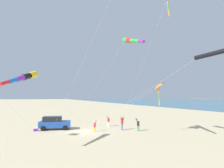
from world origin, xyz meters
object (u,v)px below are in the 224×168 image
(kite_windsock_magenta_far_left, at_px, (131,40))
(kite_delta_long_streamer_right, at_px, (158,86))
(cooler_box, at_px, (36,130))
(person_child_grey_jacket, at_px, (95,126))
(parked_car, at_px, (54,123))
(kite_windsock_black_fish_shape, at_px, (25,77))
(person_adult_flyer, at_px, (122,123))
(person_child_green_jacket, at_px, (138,124))
(person_bystander_far, at_px, (108,121))

(kite_windsock_magenta_far_left, bearing_deg, kite_delta_long_streamer_right, -155.75)
(cooler_box, height_order, person_child_grey_jacket, person_child_grey_jacket)
(parked_car, xyz_separation_m, kite_windsock_black_fish_shape, (3.67, 9.64, 5.50))
(parked_car, xyz_separation_m, kite_delta_long_streamer_right, (-12.21, 7.68, 5.02))
(cooler_box, xyz_separation_m, kite_windsock_magenta_far_left, (-9.46, 9.61, 10.66))
(cooler_box, xyz_separation_m, kite_delta_long_streamer_right, (-14.65, 7.27, 5.76))
(parked_car, bearing_deg, person_child_grey_jacket, 142.24)
(kite_delta_long_streamer_right, bearing_deg, parked_car, -32.17)
(person_adult_flyer, distance_m, person_child_green_jacket, 2.27)
(person_adult_flyer, xyz_separation_m, person_child_grey_jacket, (3.91, -0.20, -0.23))
(person_adult_flyer, relative_size, person_bystander_far, 1.15)
(person_adult_flyer, bearing_deg, parked_car, -24.28)
(person_child_green_jacket, bearing_deg, kite_windsock_black_fish_shape, 16.52)
(cooler_box, distance_m, person_child_green_jacket, 13.82)
(person_child_grey_jacket, relative_size, person_bystander_far, 0.89)
(cooler_box, distance_m, kite_windsock_black_fish_shape, 11.20)
(person_child_grey_jacket, relative_size, kite_delta_long_streamer_right, 0.13)
(cooler_box, relative_size, kite_windsock_black_fish_shape, 0.07)
(cooler_box, height_order, kite_windsock_black_fish_shape, kite_windsock_black_fish_shape)
(cooler_box, relative_size, kite_delta_long_streamer_right, 0.06)
(parked_car, distance_m, person_bystander_far, 8.16)
(parked_car, height_order, person_child_grey_jacket, parked_car)
(person_bystander_far, bearing_deg, kite_delta_long_streamer_right, 117.94)
(cooler_box, xyz_separation_m, person_child_grey_jacket, (-7.27, 3.32, 0.59))
(person_child_green_jacket, relative_size, kite_windsock_black_fish_shape, 0.18)
(person_child_grey_jacket, xyz_separation_m, kite_windsock_magenta_far_left, (-2.20, 6.28, 10.07))
(parked_car, bearing_deg, kite_delta_long_streamer_right, 147.83)
(parked_car, xyz_separation_m, person_child_grey_jacket, (-4.83, 3.74, -0.15))
(cooler_box, bearing_deg, person_child_grey_jacket, 155.43)
(person_adult_flyer, bearing_deg, person_bystander_far, -81.60)
(person_child_grey_jacket, relative_size, kite_windsock_magenta_far_left, 0.11)
(person_adult_flyer, xyz_separation_m, person_child_green_jacket, (-1.68, 1.52, -0.12))
(person_child_grey_jacket, relative_size, kite_windsock_black_fish_shape, 0.16)
(parked_car, relative_size, person_child_grey_jacket, 3.10)
(person_child_green_jacket, relative_size, person_bystander_far, 1.02)
(kite_delta_long_streamer_right, bearing_deg, person_bystander_far, -62.06)
(person_child_green_jacket, distance_m, kite_windsock_magenta_far_left, 11.46)
(cooler_box, bearing_deg, person_bystander_far, -177.92)
(cooler_box, bearing_deg, kite_windsock_magenta_far_left, 134.57)
(kite_delta_long_streamer_right, bearing_deg, person_child_grey_jacket, -28.10)
(parked_car, height_order, cooler_box, parked_car)
(parked_car, xyz_separation_m, person_child_green_jacket, (-10.41, 5.46, -0.03))
(kite_windsock_magenta_far_left, height_order, kite_delta_long_streamer_right, kite_windsock_magenta_far_left)
(person_bystander_far, bearing_deg, cooler_box, 2.08)
(person_adult_flyer, height_order, person_child_grey_jacket, person_adult_flyer)
(cooler_box, bearing_deg, kite_windsock_black_fish_shape, 82.37)
(person_adult_flyer, distance_m, person_bystander_far, 3.95)
(person_adult_flyer, distance_m, kite_windsock_black_fish_shape, 14.69)
(parked_car, relative_size, person_child_green_jacket, 2.71)
(person_child_green_jacket, bearing_deg, kite_delta_long_streamer_right, 129.01)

